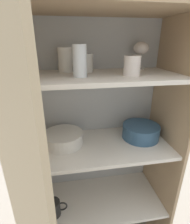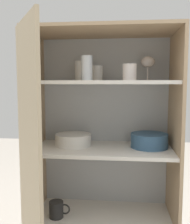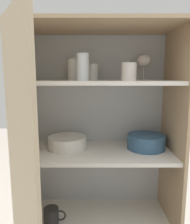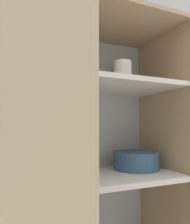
{
  "view_description": "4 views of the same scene",
  "coord_description": "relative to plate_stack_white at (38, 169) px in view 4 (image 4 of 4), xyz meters",
  "views": [
    {
      "loc": [
        -0.16,
        -0.65,
        1.34
      ],
      "look_at": [
        -0.01,
        0.22,
        0.99
      ],
      "focal_mm": 28.0,
      "sensor_mm": 36.0,
      "label": 1
    },
    {
      "loc": [
        0.11,
        -1.34,
        1.18
      ],
      "look_at": [
        -0.05,
        0.18,
        1.01
      ],
      "focal_mm": 42.0,
      "sensor_mm": 36.0,
      "label": 2
    },
    {
      "loc": [
        -0.02,
        -1.01,
        1.22
      ],
      "look_at": [
        -0.02,
        0.19,
        1.02
      ],
      "focal_mm": 35.0,
      "sensor_mm": 36.0,
      "label": 3
    },
    {
      "loc": [
        -0.33,
        -0.68,
        1.0
      ],
      "look_at": [
        0.05,
        0.19,
        1.07
      ],
      "focal_mm": 35.0,
      "sensor_mm": 36.0,
      "label": 4
    }
  ],
  "objects": [
    {
      "name": "shelf_board_upper",
      "position": [
        0.19,
        -0.04,
        0.35
      ],
      "size": [
        0.81,
        0.38,
        0.02
      ],
      "primitive_type": "cube",
      "color": "silver"
    },
    {
      "name": "tumbler_glass_2",
      "position": [
        0.04,
        0.07,
        0.42
      ],
      "size": [
        0.08,
        0.08,
        0.12
      ],
      "color": "white",
      "rests_on": "shelf_board_upper"
    },
    {
      "name": "cupboard_top_panel",
      "position": [
        0.19,
        -0.04,
        0.64
      ],
      "size": [
        0.85,
        0.42,
        0.02
      ],
      "primitive_type": "cube",
      "color": "tan",
      "rests_on": "cupboard_side_left"
    },
    {
      "name": "tumbler_glass_1",
      "position": [
        0.14,
        0.05,
        0.41
      ],
      "size": [
        0.07,
        0.07,
        0.09
      ],
      "color": "white",
      "rests_on": "shelf_board_upper"
    },
    {
      "name": "shelf_board_middle",
      "position": [
        0.19,
        -0.04,
        -0.05
      ],
      "size": [
        0.81,
        0.38,
        0.02
      ],
      "primitive_type": "cube",
      "color": "silver"
    },
    {
      "name": "tumbler_glass_0",
      "position": [
        0.34,
        -0.1,
        0.41
      ],
      "size": [
        0.08,
        0.08,
        0.09
      ],
      "color": "silver",
      "rests_on": "shelf_board_upper"
    },
    {
      "name": "wine_glass_0",
      "position": [
        0.45,
        0.08,
        0.47
      ],
      "size": [
        0.08,
        0.08,
        0.15
      ],
      "color": "silver",
      "rests_on": "shelf_board_upper"
    },
    {
      "name": "cupboard_back_panel",
      "position": [
        0.19,
        0.16,
        -0.1
      ],
      "size": [
        0.85,
        0.02,
        1.46
      ],
      "primitive_type": "cube",
      "color": "#B2B7BC",
      "rests_on": "ground_plane"
    },
    {
      "name": "cupboard_side_right",
      "position": [
        0.6,
        -0.04,
        -0.1
      ],
      "size": [
        0.02,
        0.42,
        1.46
      ],
      "primitive_type": "cube",
      "color": "tan",
      "rests_on": "ground_plane"
    },
    {
      "name": "tumbler_glass_3",
      "position": [
        0.1,
        -0.09,
        0.43
      ],
      "size": [
        0.06,
        0.06,
        0.14
      ],
      "color": "white",
      "rests_on": "shelf_board_upper"
    },
    {
      "name": "plate_stack_white",
      "position": [
        0.0,
        0.0,
        0.0
      ],
      "size": [
        0.22,
        0.22,
        0.07
      ],
      "color": "silver",
      "rests_on": "shelf_board_middle"
    },
    {
      "name": "mixing_bowl_large",
      "position": [
        0.46,
        -0.01,
        0.01
      ],
      "size": [
        0.22,
        0.22,
        0.08
      ],
      "color": "#33567A",
      "rests_on": "shelf_board_middle"
    }
  ]
}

